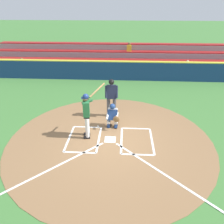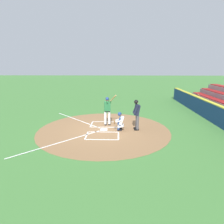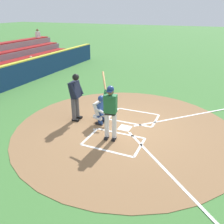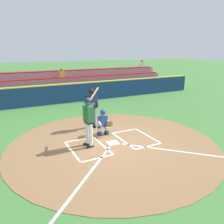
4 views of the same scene
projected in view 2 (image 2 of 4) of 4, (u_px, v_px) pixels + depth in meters
ground_plane at (104, 130)px, 11.85m from camera, size 120.00×120.00×0.00m
dirt_circle at (104, 130)px, 11.85m from camera, size 8.00×8.00×0.01m
home_plate_and_chalk at (90, 129)px, 11.87m from camera, size 7.93×4.91×0.01m
batter at (107, 109)px, 12.46m from camera, size 0.88×0.81×2.13m
catcher at (120, 121)px, 11.63m from camera, size 0.59×0.64×1.13m
plate_umpire at (137, 113)px, 11.60m from camera, size 0.60×0.43×1.86m
baseball at (119, 126)px, 12.39m from camera, size 0.07×0.07×0.07m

